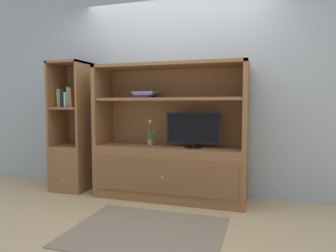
{
  "coord_description": "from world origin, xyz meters",
  "views": [
    {
      "loc": [
        1.06,
        -3.08,
        1.16
      ],
      "look_at": [
        0.0,
        0.35,
        0.89
      ],
      "focal_mm": 32.26,
      "sensor_mm": 36.0,
      "label": 1
    }
  ],
  "objects_px": {
    "potted_plant": "(150,138)",
    "magazine_stack": "(146,95)",
    "media_console": "(169,157)",
    "tv_monitor": "(193,130)",
    "bookshelf_tall": "(73,148)",
    "upright_book_row": "(67,98)"
  },
  "relations": [
    {
      "from": "magazine_stack",
      "to": "bookshelf_tall",
      "type": "distance_m",
      "value": 1.28
    },
    {
      "from": "bookshelf_tall",
      "to": "potted_plant",
      "type": "bearing_deg",
      "value": -0.39
    },
    {
      "from": "tv_monitor",
      "to": "potted_plant",
      "type": "height_order",
      "value": "tv_monitor"
    },
    {
      "from": "potted_plant",
      "to": "tv_monitor",
      "type": "bearing_deg",
      "value": -2.94
    },
    {
      "from": "tv_monitor",
      "to": "magazine_stack",
      "type": "relative_size",
      "value": 2.02
    },
    {
      "from": "media_console",
      "to": "upright_book_row",
      "type": "xyz_separation_m",
      "value": [
        -1.43,
        -0.01,
        0.73
      ]
    },
    {
      "from": "media_console",
      "to": "tv_monitor",
      "type": "distance_m",
      "value": 0.46
    },
    {
      "from": "magazine_stack",
      "to": "upright_book_row",
      "type": "relative_size",
      "value": 1.19
    },
    {
      "from": "potted_plant",
      "to": "magazine_stack",
      "type": "relative_size",
      "value": 1.0
    },
    {
      "from": "upright_book_row",
      "to": "media_console",
      "type": "bearing_deg",
      "value": 0.28
    },
    {
      "from": "tv_monitor",
      "to": "bookshelf_tall",
      "type": "relative_size",
      "value": 0.38
    },
    {
      "from": "tv_monitor",
      "to": "bookshelf_tall",
      "type": "bearing_deg",
      "value": 178.77
    },
    {
      "from": "bookshelf_tall",
      "to": "tv_monitor",
      "type": "bearing_deg",
      "value": -1.23
    },
    {
      "from": "potted_plant",
      "to": "bookshelf_tall",
      "type": "height_order",
      "value": "bookshelf_tall"
    },
    {
      "from": "tv_monitor",
      "to": "media_console",
      "type": "bearing_deg",
      "value": 173.8
    },
    {
      "from": "media_console",
      "to": "magazine_stack",
      "type": "bearing_deg",
      "value": -178.57
    },
    {
      "from": "upright_book_row",
      "to": "tv_monitor",
      "type": "bearing_deg",
      "value": -0.85
    },
    {
      "from": "potted_plant",
      "to": "bookshelf_tall",
      "type": "xyz_separation_m",
      "value": [
        -1.12,
        0.01,
        -0.17
      ]
    },
    {
      "from": "magazine_stack",
      "to": "upright_book_row",
      "type": "distance_m",
      "value": 1.13
    },
    {
      "from": "media_console",
      "to": "bookshelf_tall",
      "type": "height_order",
      "value": "bookshelf_tall"
    },
    {
      "from": "magazine_stack",
      "to": "potted_plant",
      "type": "bearing_deg",
      "value": 3.22
    },
    {
      "from": "tv_monitor",
      "to": "magazine_stack",
      "type": "xyz_separation_m",
      "value": [
        -0.6,
        0.03,
        0.41
      ]
    }
  ]
}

